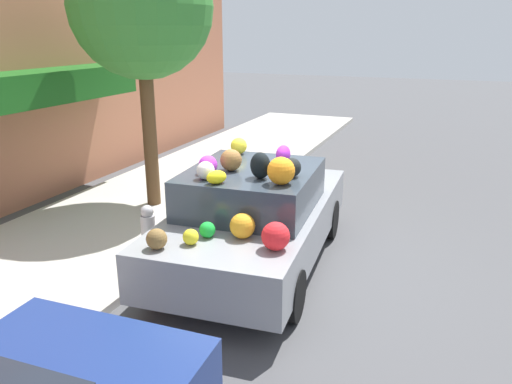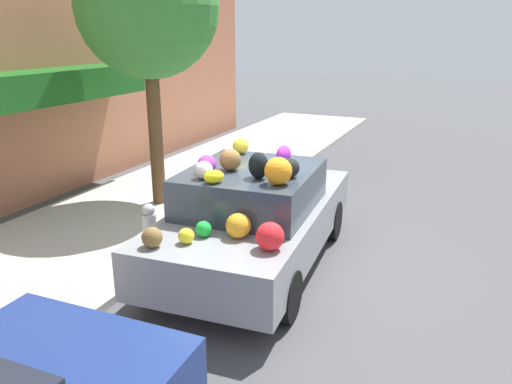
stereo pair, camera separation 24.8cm
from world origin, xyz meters
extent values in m
plane|color=#4C4C4F|center=(0.00, 0.00, 0.00)|extent=(60.00, 60.00, 0.00)
cube|color=#B2ADA3|center=(0.00, 2.70, 0.05)|extent=(24.00, 3.20, 0.11)
cube|color=#195919|center=(0.95, 4.35, 2.18)|extent=(3.97, 0.90, 0.55)
cylinder|color=brown|center=(1.36, 2.57, 1.38)|extent=(0.24, 0.24, 2.55)
sphere|color=#388433|center=(1.36, 2.57, 3.48)|extent=(2.34, 2.34, 2.34)
cylinder|color=#B2B2B7|center=(-0.44, 1.48, 0.38)|extent=(0.20, 0.20, 0.55)
sphere|color=#B2B2B7|center=(-0.44, 1.48, 0.72)|extent=(0.18, 0.18, 0.18)
cube|color=gray|center=(0.00, 0.03, 0.59)|extent=(4.10, 2.09, 0.59)
cube|color=#333D47|center=(-0.16, 0.02, 1.15)|extent=(1.90, 1.71, 0.52)
cylinder|color=black|center=(1.17, 0.94, 0.30)|extent=(0.61, 0.22, 0.60)
cylinder|color=black|center=(1.29, -0.70, 0.30)|extent=(0.61, 0.22, 0.60)
cylinder|color=black|center=(-1.29, 0.76, 0.30)|extent=(0.61, 0.22, 0.60)
cylinder|color=black|center=(-1.17, -0.89, 0.30)|extent=(0.61, 0.22, 0.60)
ellipsoid|color=black|center=(-0.52, -0.24, 1.57)|extent=(0.35, 0.36, 0.32)
sphere|color=yellow|center=(-1.53, 0.17, 0.98)|extent=(0.21, 0.21, 0.18)
sphere|color=brown|center=(-1.76, 0.45, 1.00)|extent=(0.27, 0.27, 0.23)
sphere|color=red|center=(-1.31, -0.72, 1.04)|extent=(0.43, 0.43, 0.31)
sphere|color=green|center=(-1.29, 0.10, 0.98)|extent=(0.22, 0.22, 0.18)
ellipsoid|color=brown|center=(0.97, 0.21, 0.97)|extent=(0.19, 0.21, 0.17)
sphere|color=green|center=(1.19, 0.55, 1.05)|extent=(0.41, 0.41, 0.31)
sphere|color=brown|center=(-0.34, 0.23, 1.55)|extent=(0.32, 0.32, 0.28)
sphere|color=gold|center=(-1.15, -0.27, 1.03)|extent=(0.37, 0.37, 0.29)
sphere|color=yellow|center=(1.40, 0.58, 1.00)|extent=(0.28, 0.28, 0.23)
ellipsoid|color=purple|center=(0.26, -0.26, 1.53)|extent=(0.33, 0.23, 0.24)
ellipsoid|color=yellow|center=(-0.92, 0.15, 1.49)|extent=(0.30, 0.28, 0.16)
sphere|color=#AF35C4|center=(-0.58, 0.43, 1.53)|extent=(0.30, 0.30, 0.23)
ellipsoid|color=orange|center=(0.93, 0.07, 0.98)|extent=(0.21, 0.21, 0.18)
sphere|color=black|center=(-0.32, -0.57, 1.53)|extent=(0.27, 0.27, 0.23)
sphere|color=white|center=(-0.81, 0.35, 1.52)|extent=(0.31, 0.31, 0.22)
sphere|color=yellow|center=(0.52, 0.51, 1.53)|extent=(0.29, 0.29, 0.23)
ellipsoid|color=pink|center=(1.08, 0.06, 1.00)|extent=(0.32, 0.29, 0.23)
sphere|color=orange|center=(-0.66, -0.55, 1.57)|extent=(0.35, 0.35, 0.32)
camera|label=1|loc=(-5.88, -2.34, 3.10)|focal=35.00mm
camera|label=2|loc=(-5.78, -2.57, 3.10)|focal=35.00mm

